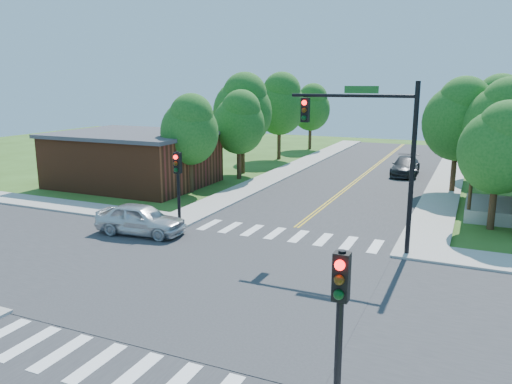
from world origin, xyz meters
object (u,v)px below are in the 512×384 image
at_px(signal_mast_ne, 372,139).
at_px(car_silver, 141,220).
at_px(signal_pole_se, 340,303).
at_px(car_dgrey, 405,167).
at_px(signal_pole_nw, 178,174).

height_order(signal_mast_ne, car_silver, signal_mast_ne).
height_order(signal_mast_ne, signal_pole_se, signal_mast_ne).
distance_m(signal_pole_se, car_silver, 15.21).
bearing_deg(signal_pole_se, signal_mast_ne, 98.56).
relative_size(car_silver, car_dgrey, 0.91).
relative_size(signal_pole_se, car_dgrey, 0.77).
height_order(signal_pole_nw, car_silver, signal_pole_nw).
relative_size(signal_pole_se, signal_pole_nw, 1.00).
xyz_separation_m(signal_pole_nw, car_dgrey, (8.54, 19.03, -1.96)).
bearing_deg(car_dgrey, signal_pole_nw, -116.53).
distance_m(signal_mast_ne, signal_pole_nw, 9.76).
bearing_deg(signal_mast_ne, signal_pole_nw, -179.93).
xyz_separation_m(car_silver, car_dgrey, (9.36, 21.10, -0.04)).
relative_size(signal_mast_ne, signal_pole_se, 1.89).
bearing_deg(signal_mast_ne, car_dgrey, 92.92).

